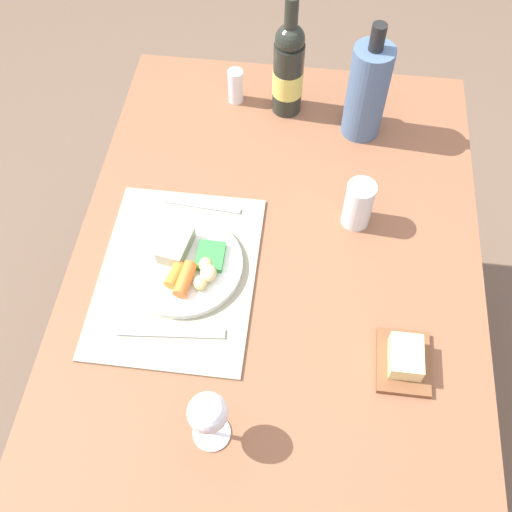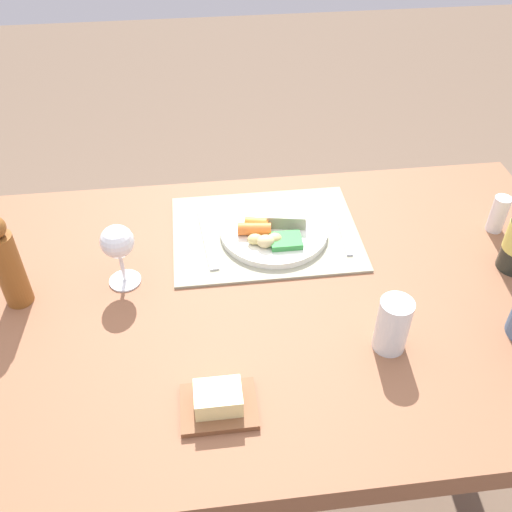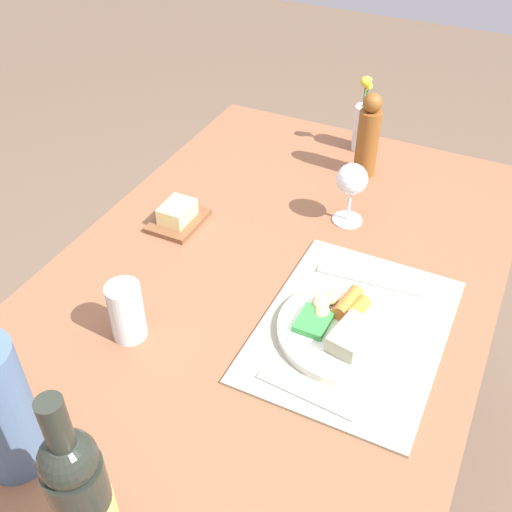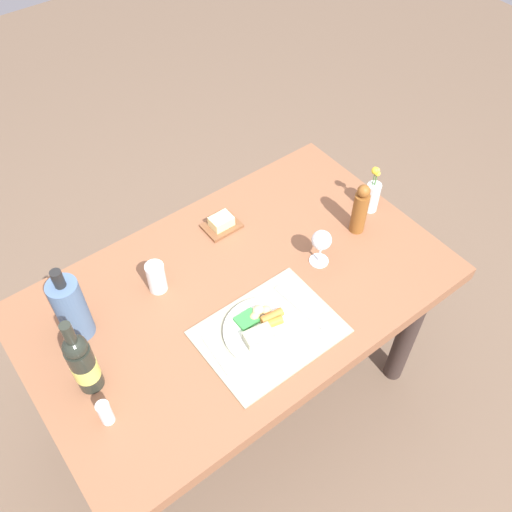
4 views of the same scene
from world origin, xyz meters
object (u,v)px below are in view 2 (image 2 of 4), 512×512
at_px(dining_table, 267,329).
at_px(water_tumbler, 392,328).
at_px(pepper_mill, 7,263).
at_px(dinner_plate, 274,230).
at_px(fork, 344,231).
at_px(salt_shaker, 498,214).
at_px(knife, 208,239).
at_px(wine_glass, 118,244).
at_px(butter_dish, 218,402).

bearing_deg(dining_table, water_tumbler, 141.91).
bearing_deg(pepper_mill, dinner_plate, -165.47).
bearing_deg(fork, dinner_plate, 1.02).
bearing_deg(salt_shaker, dining_table, 15.13).
bearing_deg(knife, pepper_mill, 14.80).
bearing_deg(fork, dining_table, 45.49).
bearing_deg(water_tumbler, pepper_mill, -16.23).
distance_m(dinner_plate, pepper_mill, 0.57).
height_order(dinner_plate, wine_glass, wine_glass).
relative_size(salt_shaker, pepper_mill, 0.42).
distance_m(fork, knife, 0.32).
bearing_deg(butter_dish, fork, -126.33).
bearing_deg(butter_dish, water_tumbler, -163.04).
bearing_deg(dining_table, fork, -138.77).
bearing_deg(salt_shaker, fork, -4.26).
relative_size(fork, salt_shaker, 1.92).
height_order(salt_shaker, water_tumbler, water_tumbler).
xyz_separation_m(knife, wine_glass, (0.18, 0.11, 0.10)).
xyz_separation_m(butter_dish, salt_shaker, (-0.68, -0.41, 0.03)).
relative_size(dining_table, fork, 8.16).
xyz_separation_m(dinner_plate, water_tumbler, (-0.17, 0.35, 0.03)).
bearing_deg(water_tumbler, dining_table, -38.09).
distance_m(knife, wine_glass, 0.23).
bearing_deg(dinner_plate, wine_glass, 18.24).
height_order(dining_table, water_tumbler, water_tumbler).
xyz_separation_m(fork, wine_glass, (0.50, 0.10, 0.10)).
distance_m(dinner_plate, water_tumbler, 0.39).
height_order(pepper_mill, water_tumbler, pepper_mill).
bearing_deg(wine_glass, dining_table, 165.60).
bearing_deg(water_tumbler, dinner_plate, -64.28).
distance_m(dining_table, water_tumbler, 0.31).
relative_size(salt_shaker, wine_glass, 0.62).
bearing_deg(water_tumbler, salt_shaker, -138.24).
bearing_deg(water_tumbler, wine_glass, -25.34).
distance_m(knife, butter_dish, 0.45).
xyz_separation_m(fork, butter_dish, (0.32, 0.44, 0.01)).
bearing_deg(salt_shaker, dinner_plate, -3.94).
distance_m(dining_table, knife, 0.25).
relative_size(butter_dish, salt_shaker, 1.45).
bearing_deg(dinner_plate, dining_table, 78.17).
bearing_deg(pepper_mill, water_tumbler, 163.77).
xyz_separation_m(salt_shaker, wine_glass, (0.85, 0.07, 0.06)).
relative_size(knife, wine_glass, 1.45).
distance_m(dining_table, fork, 0.29).
distance_m(dining_table, pepper_mill, 0.55).
relative_size(fork, wine_glass, 1.20).
height_order(knife, butter_dish, butter_dish).
relative_size(dining_table, butter_dish, 10.84).
bearing_deg(wine_glass, pepper_mill, 8.37).
height_order(fork, water_tumbler, water_tumbler).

